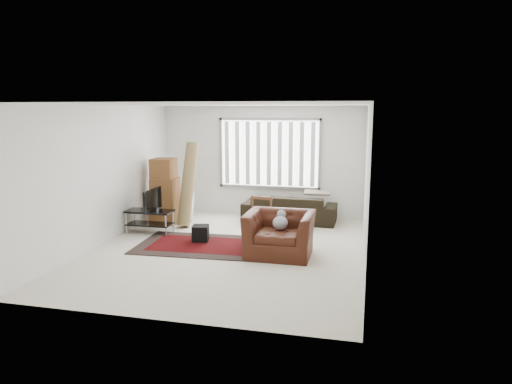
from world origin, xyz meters
The scene contains 11 objects.
room centered at (0.03, 0.51, 1.76)m, with size 6.00×6.02×2.71m.
persian_rug centered at (-0.60, 0.14, 0.01)m, with size 2.46×1.70×0.02m.
tv_stand centered at (-1.95, 0.76, 0.36)m, with size 1.00×0.45×0.50m.
tv centered at (-1.95, 0.76, 0.73)m, with size 0.81×0.10×0.46m, color black.
subwoofer centered at (-0.67, 0.39, 0.18)m, with size 0.31×0.31×0.31m, color black.
moving_boxes centered at (-2.00, 1.67, 0.70)m, with size 0.63×0.57×1.51m.
white_flatpack centered at (-1.69, 2.01, 0.34)m, with size 0.54×0.08×0.68m, color silver.
rolled_rug centered at (-1.40, 1.61, 0.95)m, with size 0.28×0.28×1.89m, color olive.
sofa centered at (0.79, 2.45, 0.42)m, with size 2.17×0.94×0.84m, color black.
side_chair centered at (0.45, 0.58, 0.50)m, with size 0.57×0.57×0.90m.
armchair centered at (1.01, -0.07, 0.45)m, with size 1.21×1.06×0.90m.
Camera 1 is at (2.40, -7.94, 2.61)m, focal length 32.00 mm.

